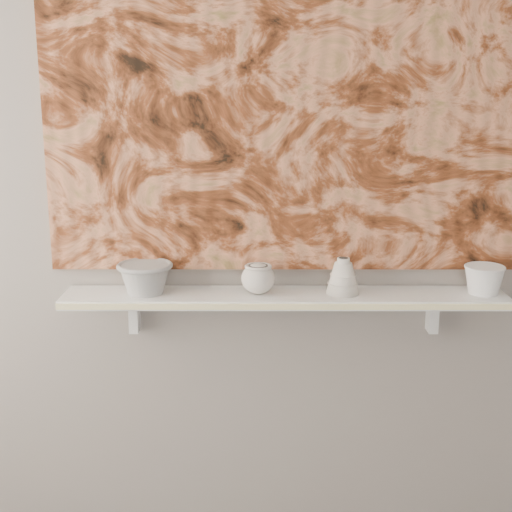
{
  "coord_description": "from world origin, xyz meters",
  "views": [
    {
      "loc": [
        -0.09,
        -0.66,
        1.58
      ],
      "look_at": [
        -0.09,
        1.49,
        1.06
      ],
      "focal_mm": 50.0,
      "sensor_mm": 36.0,
      "label": 1
    }
  ],
  "objects_px": {
    "bowl_white": "(484,279)",
    "shelf": "(284,298)",
    "bowl_grey": "(145,278)",
    "cup_cream": "(258,279)",
    "bell_vessel": "(343,276)",
    "painting": "(285,95)"
  },
  "relations": [
    {
      "from": "painting",
      "to": "cup_cream",
      "type": "height_order",
      "value": "painting"
    },
    {
      "from": "shelf",
      "to": "bell_vessel",
      "type": "xyz_separation_m",
      "value": [
        0.18,
        0.0,
        0.07
      ]
    },
    {
      "from": "shelf",
      "to": "painting",
      "type": "bearing_deg",
      "value": 90.0
    },
    {
      "from": "bell_vessel",
      "to": "bowl_white",
      "type": "xyz_separation_m",
      "value": [
        0.44,
        0.0,
        -0.01
      ]
    },
    {
      "from": "bowl_white",
      "to": "shelf",
      "type": "bearing_deg",
      "value": 180.0
    },
    {
      "from": "shelf",
      "to": "bowl_grey",
      "type": "distance_m",
      "value": 0.44
    },
    {
      "from": "painting",
      "to": "bowl_white",
      "type": "distance_m",
      "value": 0.85
    },
    {
      "from": "bell_vessel",
      "to": "bowl_white",
      "type": "relative_size",
      "value": 0.91
    },
    {
      "from": "painting",
      "to": "bowl_grey",
      "type": "distance_m",
      "value": 0.72
    },
    {
      "from": "bowl_grey",
      "to": "cup_cream",
      "type": "bearing_deg",
      "value": 0.0
    },
    {
      "from": "shelf",
      "to": "bowl_grey",
      "type": "relative_size",
      "value": 7.93
    },
    {
      "from": "bowl_grey",
      "to": "cup_cream",
      "type": "xyz_separation_m",
      "value": [
        0.36,
        0.0,
        -0.0
      ]
    },
    {
      "from": "shelf",
      "to": "bowl_white",
      "type": "xyz_separation_m",
      "value": [
        0.63,
        0.0,
        0.06
      ]
    },
    {
      "from": "cup_cream",
      "to": "shelf",
      "type": "bearing_deg",
      "value": 0.0
    },
    {
      "from": "bell_vessel",
      "to": "shelf",
      "type": "bearing_deg",
      "value": 180.0
    },
    {
      "from": "painting",
      "to": "bowl_white",
      "type": "relative_size",
      "value": 11.82
    },
    {
      "from": "bowl_grey",
      "to": "bowl_white",
      "type": "height_order",
      "value": "bowl_grey"
    },
    {
      "from": "shelf",
      "to": "bowl_white",
      "type": "bearing_deg",
      "value": 0.0
    },
    {
      "from": "painting",
      "to": "cup_cream",
      "type": "distance_m",
      "value": 0.57
    },
    {
      "from": "shelf",
      "to": "painting",
      "type": "relative_size",
      "value": 0.93
    },
    {
      "from": "shelf",
      "to": "cup_cream",
      "type": "xyz_separation_m",
      "value": [
        -0.08,
        0.0,
        0.06
      ]
    },
    {
      "from": "painting",
      "to": "bowl_white",
      "type": "height_order",
      "value": "painting"
    }
  ]
}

